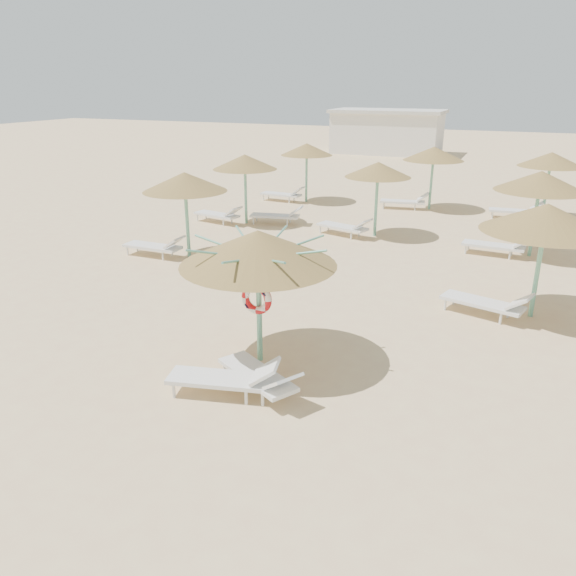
% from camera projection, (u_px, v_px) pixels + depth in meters
% --- Properties ---
extents(ground, '(120.00, 120.00, 0.00)m').
position_uv_depth(ground, '(264.00, 364.00, 11.11)').
color(ground, '#DABE85').
rests_on(ground, ground).
extents(main_palapa, '(2.99, 2.99, 2.68)m').
position_uv_depth(main_palapa, '(258.00, 249.00, 10.49)').
color(main_palapa, '#65AF94').
rests_on(main_palapa, ground).
extents(lounger_main_a, '(2.07, 1.03, 0.72)m').
position_uv_depth(lounger_main_a, '(227.00, 378.00, 9.90)').
color(lounger_main_a, white).
rests_on(lounger_main_a, ground).
extents(lounger_main_b, '(1.95, 1.46, 0.70)m').
position_uv_depth(lounger_main_b, '(261.00, 376.00, 10.00)').
color(lounger_main_b, white).
rests_on(lounger_main_b, ground).
extents(palapa_field, '(14.11, 13.84, 2.72)m').
position_uv_depth(palapa_field, '(401.00, 173.00, 19.28)').
color(palapa_field, '#65AF94').
rests_on(palapa_field, ground).
extents(service_hut, '(8.40, 4.40, 3.25)m').
position_uv_depth(service_hut, '(387.00, 131.00, 42.98)').
color(service_hut, silver).
rests_on(service_hut, ground).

